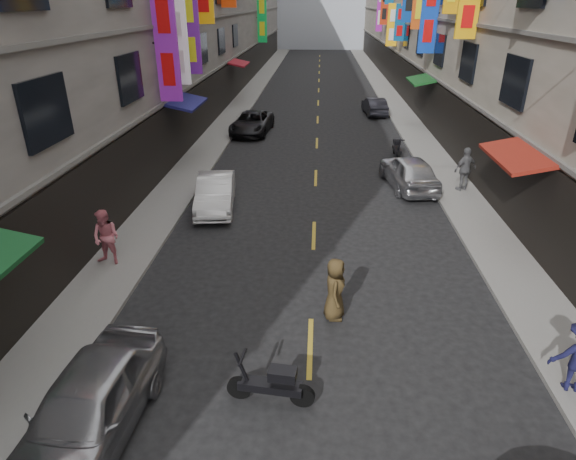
# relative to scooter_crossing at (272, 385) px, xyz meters

# --- Properties ---
(sidewalk_left) EXTENTS (2.00, 90.00, 0.12)m
(sidewalk_left) POSITION_rel_scooter_crossing_xyz_m (-5.26, 31.74, -0.38)
(sidewalk_left) COLOR slate
(sidewalk_left) RESTS_ON ground
(sidewalk_right) EXTENTS (2.00, 90.00, 0.12)m
(sidewalk_right) POSITION_rel_scooter_crossing_xyz_m (6.74, 31.74, -0.38)
(sidewalk_right) COLOR slate
(sidewalk_right) RESTS_ON ground
(street_awnings) EXTENTS (13.99, 35.20, 0.41)m
(street_awnings) POSITION_rel_scooter_crossing_xyz_m (-0.52, 15.74, 2.56)
(street_awnings) COLOR #155024
(street_awnings) RESTS_ON ground
(lane_markings) EXTENTS (0.12, 80.20, 0.01)m
(lane_markings) POSITION_rel_scooter_crossing_xyz_m (0.74, 28.74, -0.44)
(lane_markings) COLOR gold
(lane_markings) RESTS_ON ground
(scooter_crossing) EXTENTS (1.80, 0.53, 1.14)m
(scooter_crossing) POSITION_rel_scooter_crossing_xyz_m (0.00, 0.00, 0.00)
(scooter_crossing) COLOR black
(scooter_crossing) RESTS_ON ground
(scooter_far_right) EXTENTS (0.50, 1.80, 1.14)m
(scooter_far_right) POSITION_rel_scooter_crossing_xyz_m (4.89, 17.30, 0.00)
(scooter_far_right) COLOR black
(scooter_far_right) RESTS_ON ground
(car_left_near) EXTENTS (1.95, 4.31, 1.44)m
(car_left_near) POSITION_rel_scooter_crossing_xyz_m (-3.24, -1.09, 0.28)
(car_left_near) COLOR #A6A6AB
(car_left_near) RESTS_ON ground
(car_left_mid) EXTENTS (1.84, 4.04, 1.28)m
(car_left_mid) POSITION_rel_scooter_crossing_xyz_m (-3.13, 9.94, 0.20)
(car_left_mid) COLOR white
(car_left_mid) RESTS_ON ground
(car_left_far) EXTENTS (2.49, 4.75, 1.28)m
(car_left_far) POSITION_rel_scooter_crossing_xyz_m (-3.26, 21.79, 0.20)
(car_left_far) COLOR black
(car_left_far) RESTS_ON ground
(car_right_mid) EXTENTS (2.34, 4.45, 1.44)m
(car_right_mid) POSITION_rel_scooter_crossing_xyz_m (4.74, 12.76, 0.28)
(car_right_mid) COLOR silver
(car_right_mid) RESTS_ON ground
(car_right_far) EXTENTS (1.63, 3.75, 1.20)m
(car_right_far) POSITION_rel_scooter_crossing_xyz_m (4.74, 27.62, 0.16)
(car_right_far) COLOR #282830
(car_right_far) RESTS_ON ground
(pedestrian_lfar) EXTENTS (0.94, 0.73, 1.73)m
(pedestrian_lfar) POSITION_rel_scooter_crossing_xyz_m (-5.45, 5.18, 0.54)
(pedestrian_lfar) COLOR #DE7582
(pedestrian_lfar) RESTS_ON sidewalk_left
(pedestrian_rfar) EXTENTS (1.24, 1.04, 1.84)m
(pedestrian_rfar) POSITION_rel_scooter_crossing_xyz_m (6.95, 12.27, 0.60)
(pedestrian_rfar) COLOR slate
(pedestrian_rfar) RESTS_ON sidewalk_right
(pedestrian_crossing) EXTENTS (0.60, 0.85, 1.68)m
(pedestrian_crossing) POSITION_rel_scooter_crossing_xyz_m (1.32, 2.99, 0.40)
(pedestrian_crossing) COLOR #49381D
(pedestrian_crossing) RESTS_ON ground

